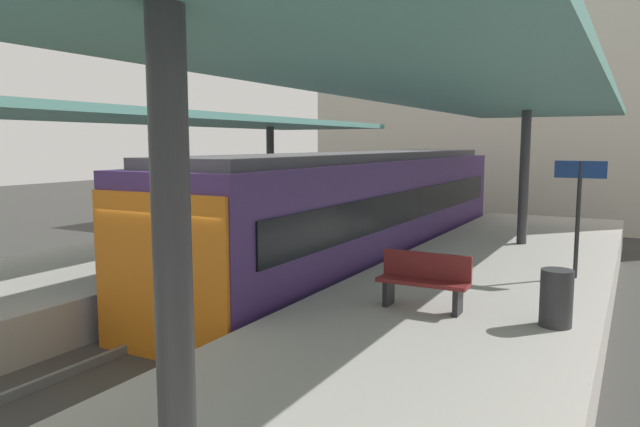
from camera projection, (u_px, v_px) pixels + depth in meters
The scene contains 13 objects.
ground_plane at pixel (210, 350), 9.99m from camera, with size 80.00×80.00×0.00m, color #383835.
platform_left at pixel (61, 294), 11.74m from camera, with size 4.40×28.00×1.00m, color #ADA8A0.
platform_right at pixel (423, 362), 8.13m from camera, with size 4.40×28.00×1.00m, color #ADA8A0.
track_ballast at pixel (209, 345), 9.98m from camera, with size 3.20×28.00×0.20m, color #423F3D.
rail_near_side at pixel (177, 329), 10.30m from camera, with size 0.08×28.00×0.14m, color slate.
rail_far_side at pixel (243, 342), 9.62m from camera, with size 0.08×28.00×0.14m, color slate.
commuter_train at pixel (365, 212), 15.42m from camera, with size 2.78×15.30×3.10m.
canopy_left at pixel (108, 117), 12.53m from camera, with size 4.18×21.00×3.21m.
canopy_right at pixel (458, 88), 8.88m from camera, with size 4.18×21.00×3.51m.
platform_bench at pixel (424, 279), 8.91m from camera, with size 1.40×0.41×0.86m.
platform_sign at pixel (579, 192), 10.83m from camera, with size 0.90×0.08×2.21m.
litter_bin at pixel (556, 298), 8.07m from camera, with size 0.44×0.44×0.80m, color #2D2D30.
station_building_backdrop at pixel (527, 99), 25.93m from camera, with size 18.00×6.00×11.00m, color beige.
Camera 1 is at (6.28, -7.56, 3.53)m, focal length 32.68 mm.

